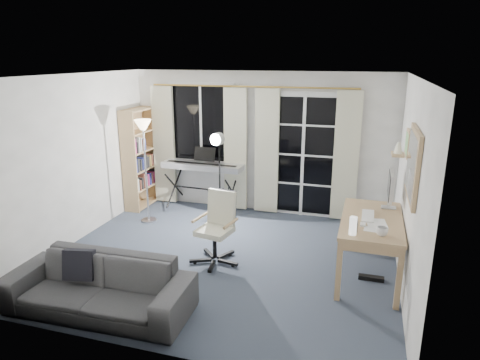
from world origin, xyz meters
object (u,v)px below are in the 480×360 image
at_px(bookshelf, 139,161).
at_px(studio_light, 218,150).
at_px(torchiere_lamp, 144,141).
at_px(mug, 382,230).
at_px(monitor, 390,187).
at_px(office_chair, 219,220).
at_px(desk, 371,226).
at_px(keyboard_piano, 202,167).
at_px(sofa, 98,278).

relative_size(bookshelf, studio_light, 1.16).
bearing_deg(torchiere_lamp, mug, -20.82).
bearing_deg(monitor, office_chair, -165.04).
distance_m(torchiere_lamp, desk, 3.66).
bearing_deg(office_chair, desk, 13.23).
xyz_separation_m(monitor, mug, (-0.10, -0.95, -0.22)).
height_order(torchiere_lamp, desk, torchiere_lamp).
bearing_deg(keyboard_piano, office_chair, -60.34).
height_order(torchiere_lamp, monitor, torchiere_lamp).
bearing_deg(keyboard_piano, sofa, -86.37).
xyz_separation_m(keyboard_piano, office_chair, (0.91, -1.74, -0.23)).
bearing_deg(bookshelf, torchiere_lamp, -52.80).
distance_m(keyboard_piano, desk, 3.27).
bearing_deg(sofa, torchiere_lamp, 105.24).
height_order(bookshelf, sofa, bookshelf).
relative_size(office_chair, monitor, 1.73).
bearing_deg(sofa, mug, 19.65).
distance_m(keyboard_piano, monitor, 3.26).
height_order(mug, sofa, mug).
bearing_deg(desk, bookshelf, 159.32).
xyz_separation_m(keyboard_piano, studio_light, (0.46, -0.49, 0.43)).
bearing_deg(torchiere_lamp, sofa, -73.03).
bearing_deg(office_chair, sofa, -108.31).
relative_size(office_chair, desk, 0.67).
xyz_separation_m(studio_light, mug, (2.46, -1.65, -0.40)).
relative_size(bookshelf, desk, 1.24).
xyz_separation_m(keyboard_piano, mug, (2.93, -2.14, 0.04)).
xyz_separation_m(bookshelf, office_chair, (2.08, -1.64, -0.28)).
xyz_separation_m(torchiere_lamp, office_chair, (1.57, -0.97, -0.80)).
distance_m(studio_light, desk, 2.68).
height_order(studio_light, office_chair, studio_light).
bearing_deg(keyboard_piano, monitor, -19.35).
bearing_deg(office_chair, mug, -0.98).
xyz_separation_m(torchiere_lamp, desk, (3.49, -0.87, -0.69)).
distance_m(bookshelf, office_chair, 2.67).
height_order(desk, mug, mug).
bearing_deg(studio_light, sofa, -84.00).
bearing_deg(mug, monitor, 84.20).
xyz_separation_m(bookshelf, torchiere_lamp, (0.51, -0.67, 0.52)).
xyz_separation_m(desk, monitor, (0.20, 0.45, 0.38)).
bearing_deg(office_chair, keyboard_piano, 127.79).
bearing_deg(bookshelf, keyboard_piano, 4.81).
bearing_deg(keyboard_piano, torchiere_lamp, -128.84).
distance_m(studio_light, sofa, 2.90).
bearing_deg(keyboard_piano, desk, -28.00).
height_order(keyboard_piano, studio_light, studio_light).
height_order(office_chair, desk, office_chair).
xyz_separation_m(bookshelf, monitor, (4.20, -1.09, 0.21)).
bearing_deg(monitor, sofa, -144.58).
relative_size(bookshelf, monitor, 3.23).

